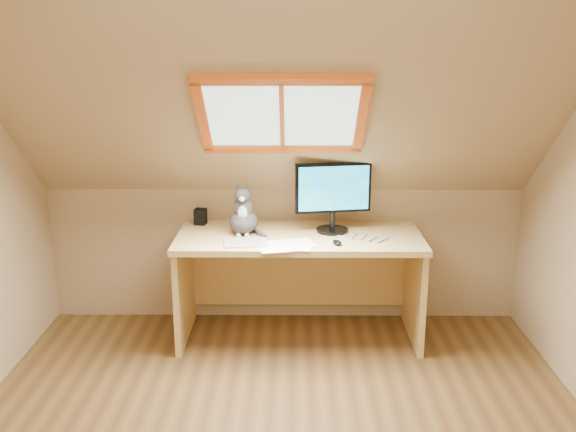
{
  "coord_description": "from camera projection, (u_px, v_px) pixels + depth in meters",
  "views": [
    {
      "loc": [
        0.07,
        -2.84,
        2.05
      ],
      "look_at": [
        0.04,
        1.0,
        1.0
      ],
      "focal_mm": 40.0,
      "sensor_mm": 36.0,
      "label": 1
    }
  ],
  "objects": [
    {
      "name": "room_shell",
      "position": [
        278.0,
        188.0,
        2.82
      ],
      "size": [
        3.52,
        3.52,
        2.41
      ],
      "color": "tan",
      "rests_on": "ground"
    },
    {
      "name": "desk",
      "position": [
        299.0,
        263.0,
        4.54
      ],
      "size": [
        1.68,
        0.74,
        0.77
      ],
      "color": "#DFB16A",
      "rests_on": "ground"
    },
    {
      "name": "monitor",
      "position": [
        333.0,
        193.0,
        4.4
      ],
      "size": [
        0.53,
        0.22,
        0.49
      ],
      "color": "black",
      "rests_on": "desk"
    },
    {
      "name": "cat",
      "position": [
        243.0,
        216.0,
        4.4
      ],
      "size": [
        0.2,
        0.24,
        0.36
      ],
      "color": "#443F3C",
      "rests_on": "desk"
    },
    {
      "name": "desk_speaker",
      "position": [
        201.0,
        217.0,
        4.64
      ],
      "size": [
        0.09,
        0.09,
        0.11
      ],
      "primitive_type": "cube",
      "rotation": [
        0.0,
        0.0,
        -0.16
      ],
      "color": "black",
      "rests_on": "desk"
    },
    {
      "name": "graphics_tablet",
      "position": [
        246.0,
        242.0,
        4.22
      ],
      "size": [
        0.31,
        0.24,
        0.01
      ],
      "primitive_type": "cube",
      "rotation": [
        0.0,
        0.0,
        0.15
      ],
      "color": "#B2B2B7",
      "rests_on": "desk"
    },
    {
      "name": "mouse",
      "position": [
        337.0,
        242.0,
        4.19
      ],
      "size": [
        0.08,
        0.1,
        0.03
      ],
      "primitive_type": "ellipsoid",
      "rotation": [
        0.0,
        0.0,
        0.29
      ],
      "color": "black",
      "rests_on": "desk"
    },
    {
      "name": "papers",
      "position": [
        281.0,
        246.0,
        4.16
      ],
      "size": [
        0.35,
        0.3,
        0.01
      ],
      "color": "white",
      "rests_on": "desk"
    },
    {
      "name": "cables",
      "position": [
        355.0,
        239.0,
        4.29
      ],
      "size": [
        0.51,
        0.26,
        0.01
      ],
      "color": "silver",
      "rests_on": "desk"
    }
  ]
}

